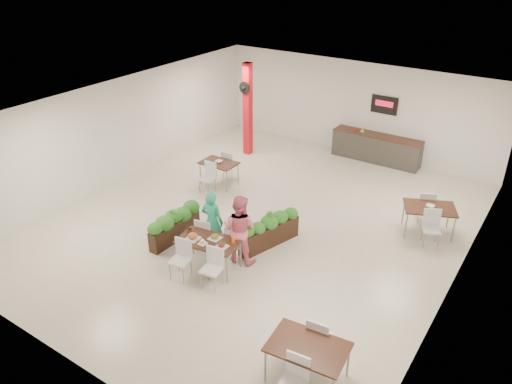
# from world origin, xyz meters

# --- Properties ---
(ground) EXTENTS (12.00, 12.00, 0.00)m
(ground) POSITION_xyz_m (0.00, 0.00, 0.00)
(ground) COLOR beige
(ground) RESTS_ON ground
(room_shell) EXTENTS (10.10, 12.10, 3.22)m
(room_shell) POSITION_xyz_m (0.00, 0.00, 2.01)
(room_shell) COLOR white
(room_shell) RESTS_ON ground
(red_column) EXTENTS (0.40, 0.41, 3.20)m
(red_column) POSITION_xyz_m (-3.00, 3.79, 1.64)
(red_column) COLOR red
(red_column) RESTS_ON ground
(service_counter) EXTENTS (3.00, 0.64, 2.20)m
(service_counter) POSITION_xyz_m (1.00, 5.65, 0.49)
(service_counter) COLOR #32302C
(service_counter) RESTS_ON ground
(main_table) EXTENTS (1.51, 1.79, 0.92)m
(main_table) POSITION_xyz_m (0.14, -2.36, 0.64)
(main_table) COLOR black
(main_table) RESTS_ON ground
(diner_man) EXTENTS (0.63, 0.46, 1.58)m
(diner_man) POSITION_xyz_m (-0.25, -1.70, 0.79)
(diner_man) COLOR #29B389
(diner_man) RESTS_ON ground
(diner_woman) EXTENTS (0.92, 0.77, 1.71)m
(diner_woman) POSITION_xyz_m (0.55, -1.70, 0.86)
(diner_woman) COLOR #F26B85
(diner_woman) RESTS_ON ground
(planter_left) EXTENTS (0.43, 1.69, 0.88)m
(planter_left) POSITION_xyz_m (-1.33, -1.88, 0.48)
(planter_left) COLOR black
(planter_left) RESTS_ON ground
(planter_right) EXTENTS (0.80, 1.78, 0.96)m
(planter_right) POSITION_xyz_m (0.79, -0.79, 0.49)
(planter_right) COLOR black
(planter_right) RESTS_ON ground
(side_table_a) EXTENTS (1.12, 1.63, 0.92)m
(side_table_a) POSITION_xyz_m (-2.31, 1.24, 0.62)
(side_table_a) COLOR black
(side_table_a) RESTS_ON ground
(side_table_b) EXTENTS (1.50, 1.65, 0.92)m
(side_table_b) POSITION_xyz_m (3.86, 1.99, 0.64)
(side_table_b) COLOR black
(side_table_b) RESTS_ON ground
(side_table_c) EXTENTS (1.41, 1.65, 0.92)m
(side_table_c) POSITION_xyz_m (3.59, -3.99, 0.64)
(side_table_c) COLOR black
(side_table_c) RESTS_ON ground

